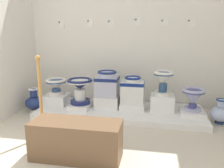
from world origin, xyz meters
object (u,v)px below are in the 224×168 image
object	(u,v)px
plinth_block_pale_glazed	(81,106)
decorative_vase_companion	(220,113)
plinth_block_squat_floral	(107,101)
antique_toilet_pale_glazed	(80,87)
stanchion_post_near_left	(42,113)
antique_toilet_broad_patterned	(133,90)
museum_bench	(76,140)
antique_toilet_slender_white	(56,85)
antique_toilet_central_ornate	(193,97)
decorative_vase_corner	(34,102)
info_placard_first	(61,25)
antique_toilet_squat_floral	(107,83)
plinth_block_slender_white	(57,99)
plinth_block_central_ornate	(192,112)
info_placard_fifth	(164,22)
info_placard_third	(111,24)
info_placard_second	(90,23)
info_placard_sixth	(191,23)
info_placard_fourth	(138,22)
plinth_block_broad_patterned	(132,106)
antique_toilet_tall_cobalt	(163,79)
plinth_block_tall_cobalt	(162,103)

from	to	relation	value
plinth_block_pale_glazed	decorative_vase_companion	distance (m)	2.10
plinth_block_squat_floral	plinth_block_pale_glazed	bearing A→B (deg)	-166.33
antique_toilet_pale_glazed	stanchion_post_near_left	size ratio (longest dim) A/B	0.39
antique_toilet_broad_patterned	museum_bench	distance (m)	1.50
antique_toilet_slender_white	antique_toilet_broad_patterned	world-z (taller)	antique_toilet_broad_patterned
antique_toilet_central_ornate	decorative_vase_corner	bearing A→B (deg)	-179.06
decorative_vase_corner	stanchion_post_near_left	world-z (taller)	stanchion_post_near_left
info_placard_first	antique_toilet_squat_floral	bearing A→B (deg)	-26.60
plinth_block_slender_white	antique_toilet_broad_patterned	world-z (taller)	antique_toilet_broad_patterned
antique_toilet_squat_floral	stanchion_post_near_left	distance (m)	1.21
antique_toilet_central_ornate	info_placard_first	bearing A→B (deg)	165.96
antique_toilet_pale_glazed	decorative_vase_corner	size ratio (longest dim) A/B	1.04
plinth_block_central_ornate	info_placard_fifth	distance (m)	1.49
antique_toilet_central_ornate	decorative_vase_corner	xyz separation A→B (m)	(-2.51, -0.04, -0.21)
info_placard_fifth	antique_toilet_squat_floral	bearing A→B (deg)	-151.73
info_placard_third	antique_toilet_slender_white	bearing A→B (deg)	-153.68
antique_toilet_central_ornate	antique_toilet_squat_floral	bearing A→B (deg)	175.82
plinth_block_pale_glazed	info_placard_second	world-z (taller)	info_placard_second
antique_toilet_broad_patterned	info_placard_second	xyz separation A→B (m)	(-0.80, 0.45, 1.03)
decorative_vase_corner	info_placard_third	bearing A→B (deg)	26.83
info_placard_second	info_placard_sixth	size ratio (longest dim) A/B	1.18
plinth_block_central_ornate	info_placard_sixth	distance (m)	1.41
info_placard_fourth	info_placard_fifth	xyz separation A→B (m)	(0.43, -0.00, -0.01)
plinth_block_slender_white	antique_toilet_pale_glazed	distance (m)	0.55
antique_toilet_slender_white	info_placard_sixth	world-z (taller)	info_placard_sixth
plinth_block_broad_patterned	museum_bench	world-z (taller)	museum_bench
antique_toilet_pale_glazed	decorative_vase_companion	distance (m)	2.11
plinth_block_slender_white	info_placard_first	xyz separation A→B (m)	(-0.03, 0.42, 1.24)
antique_toilet_tall_cobalt	info_placard_fifth	distance (m)	0.96
plinth_block_slender_white	antique_toilet_slender_white	bearing A→B (deg)	-104.04
info_placard_second	decorative_vase_corner	xyz separation A→B (m)	(-0.81, -0.60, -1.27)
info_placard_sixth	antique_toilet_tall_cobalt	bearing A→B (deg)	-133.45
plinth_block_squat_floral	plinth_block_broad_patterned	world-z (taller)	plinth_block_squat_floral
antique_toilet_pale_glazed	decorative_vase_companion	size ratio (longest dim) A/B	1.11
plinth_block_broad_patterned	antique_toilet_central_ornate	world-z (taller)	antique_toilet_central_ornate
antique_toilet_squat_floral	info_placard_third	bearing A→B (deg)	93.80
antique_toilet_slender_white	decorative_vase_companion	world-z (taller)	antique_toilet_slender_white
plinth_block_squat_floral	antique_toilet_squat_floral	distance (m)	0.30
plinth_block_slender_white	info_placard_fourth	distance (m)	1.87
stanchion_post_near_left	info_placard_second	bearing A→B (deg)	81.87
antique_toilet_squat_floral	info_placard_fourth	size ratio (longest dim) A/B	2.74
antique_toilet_pale_glazed	info_placard_sixth	world-z (taller)	info_placard_sixth
stanchion_post_near_left	antique_toilet_pale_glazed	bearing A→B (deg)	78.63
antique_toilet_central_ornate	info_placard_fifth	distance (m)	1.29
plinth_block_pale_glazed	info_placard_second	size ratio (longest dim) A/B	2.69
antique_toilet_squat_floral	info_placard_second	distance (m)	1.11
antique_toilet_squat_floral	plinth_block_tall_cobalt	world-z (taller)	antique_toilet_squat_floral
plinth_block_broad_patterned	museum_bench	size ratio (longest dim) A/B	0.42
antique_toilet_slender_white	museum_bench	distance (m)	1.70
info_placard_third	info_placard_fifth	xyz separation A→B (m)	(0.89, -0.00, 0.01)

